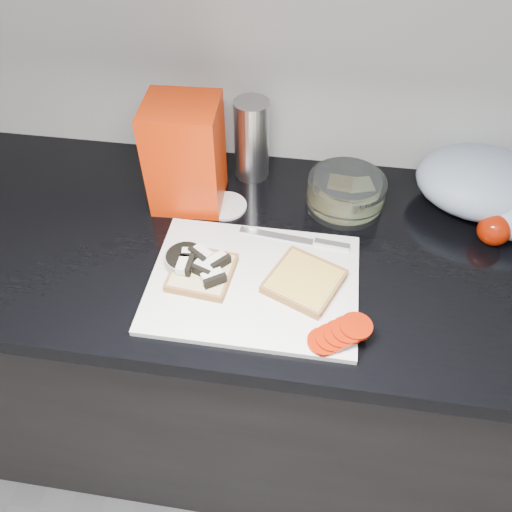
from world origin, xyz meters
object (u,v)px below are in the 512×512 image
Objects in this scene: glass_bowl at (346,193)px; bread_bag at (186,155)px; steel_canister at (252,140)px; cutting_board at (254,283)px.

glass_bowl is 0.36m from bread_bag.
steel_canister is at bearing 159.54° from glass_bowl.
glass_bowl is 0.25m from steel_canister.
glass_bowl is at bearing -20.46° from steel_canister.
bread_bag is at bearing 127.85° from cutting_board.
bread_bag is at bearing -138.43° from steel_canister.
bread_bag is at bearing -175.43° from glass_bowl.
cutting_board is 2.34× the size of glass_bowl.
cutting_board is 0.32m from bread_bag.
bread_bag reaches higher than cutting_board.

